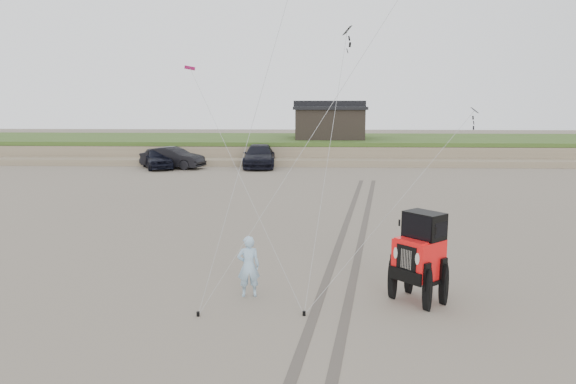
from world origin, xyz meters
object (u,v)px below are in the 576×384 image
at_px(jeep, 418,267).
at_px(man, 249,266).
at_px(cabin, 329,121).
at_px(truck_b, 173,158).
at_px(truck_c, 259,156).
at_px(truck_a, 157,158).

distance_m(jeep, man, 4.59).
relative_size(cabin, jeep, 1.22).
xyz_separation_m(cabin, truck_b, (-12.23, -8.33, -2.43)).
bearing_deg(jeep, truck_c, 151.78).
xyz_separation_m(truck_a, jeep, (14.64, -27.83, 0.18)).
bearing_deg(truck_a, truck_c, -15.85).
height_order(truck_a, truck_c, truck_c).
bearing_deg(cabin, jeep, -88.07).
relative_size(truck_a, truck_c, 0.79).
xyz_separation_m(truck_b, truck_c, (6.56, 1.09, 0.05)).
height_order(truck_c, jeep, jeep).
bearing_deg(truck_c, jeep, -79.58).
xyz_separation_m(truck_b, man, (8.87, -27.63, 0.05)).
height_order(cabin, truck_b, cabin).
relative_size(cabin, truck_c, 1.09).
bearing_deg(truck_b, jeep, -137.62).
xyz_separation_m(jeep, man, (-4.58, 0.25, -0.12)).
height_order(cabin, man, cabin).
bearing_deg(truck_b, man, -145.57).
relative_size(truck_a, man, 2.71).
height_order(cabin, jeep, cabin).
height_order(truck_b, jeep, jeep).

